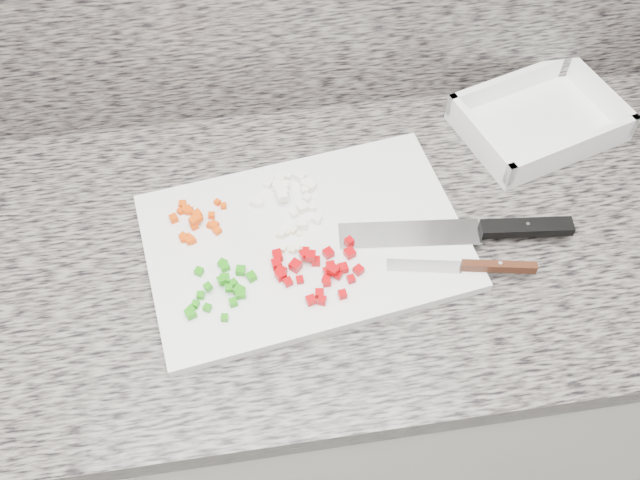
# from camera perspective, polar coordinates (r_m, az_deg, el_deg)

# --- Properties ---
(cabinet) EXTENTS (3.92, 0.62, 0.86)m
(cabinet) POSITION_cam_1_polar(r_m,az_deg,el_deg) (1.53, -3.70, -10.63)
(cabinet) COLOR silver
(cabinet) RESTS_ON ground
(countertop) EXTENTS (3.96, 0.64, 0.04)m
(countertop) POSITION_cam_1_polar(r_m,az_deg,el_deg) (1.13, -4.90, -1.12)
(countertop) COLOR slate
(countertop) RESTS_ON cabinet
(cutting_board) EXTENTS (0.53, 0.39, 0.02)m
(cutting_board) POSITION_cam_1_polar(r_m,az_deg,el_deg) (1.11, -1.17, -0.13)
(cutting_board) COLOR white
(cutting_board) RESTS_ON countertop
(carrot_pile) EXTENTS (0.09, 0.09, 0.02)m
(carrot_pile) POSITION_cam_1_polar(r_m,az_deg,el_deg) (1.13, -9.96, 1.52)
(carrot_pile) COLOR #E14504
(carrot_pile) RESTS_ON cutting_board
(onion_pile) EXTENTS (0.11, 0.13, 0.02)m
(onion_pile) POSITION_cam_1_polar(r_m,az_deg,el_deg) (1.15, -2.36, 3.60)
(onion_pile) COLOR white
(onion_pile) RESTS_ON cutting_board
(green_pepper_pile) EXTENTS (0.11, 0.11, 0.02)m
(green_pepper_pile) POSITION_cam_1_polar(r_m,az_deg,el_deg) (1.06, -7.80, -3.78)
(green_pepper_pile) COLOR #1D8E0C
(green_pepper_pile) RESTS_ON cutting_board
(red_pepper_pile) EXTENTS (0.14, 0.11, 0.02)m
(red_pepper_pile) POSITION_cam_1_polar(r_m,az_deg,el_deg) (1.06, -0.49, -2.29)
(red_pepper_pile) COLOR #AE0208
(red_pepper_pile) RESTS_ON cutting_board
(garlic_pile) EXTENTS (0.05, 0.05, 0.01)m
(garlic_pile) POSITION_cam_1_polar(r_m,az_deg,el_deg) (1.10, -2.39, -0.05)
(garlic_pile) COLOR #FAEFC1
(garlic_pile) RESTS_ON cutting_board
(chef_knife) EXTENTS (0.37, 0.08, 0.02)m
(chef_knife) POSITION_cam_1_polar(r_m,az_deg,el_deg) (1.14, 13.17, 0.80)
(chef_knife) COLOR silver
(chef_knife) RESTS_ON cutting_board
(paring_knife) EXTENTS (0.22, 0.06, 0.02)m
(paring_knife) POSITION_cam_1_polar(r_m,az_deg,el_deg) (1.09, 12.66, -2.08)
(paring_knife) COLOR silver
(paring_knife) RESTS_ON cutting_board
(tray) EXTENTS (0.31, 0.26, 0.05)m
(tray) POSITION_cam_1_polar(r_m,az_deg,el_deg) (1.32, 17.09, 9.05)
(tray) COLOR white
(tray) RESTS_ON countertop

